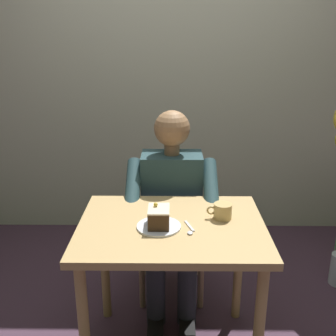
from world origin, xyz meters
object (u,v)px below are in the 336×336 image
at_px(dessert_spoon, 190,230).
at_px(dining_table, 171,244).
at_px(chair, 172,219).
at_px(seated_person, 172,209).
at_px(cake_slice, 159,217).
at_px(coffee_cup, 222,211).

bearing_deg(dessert_spoon, dining_table, -37.12).
bearing_deg(dining_table, chair, -90.00).
xyz_separation_m(seated_person, dessert_spoon, (-0.08, 0.51, 0.14)).
height_order(dining_table, cake_slice, cake_slice).
relative_size(chair, dessert_spoon, 6.21).
bearing_deg(coffee_cup, dining_table, 14.82).
xyz_separation_m(seated_person, cake_slice, (0.06, 0.48, 0.19)).
bearing_deg(coffee_cup, chair, -65.83).
distance_m(dining_table, dessert_spoon, 0.16).
height_order(seated_person, coffee_cup, seated_person).
height_order(dining_table, dessert_spoon, dessert_spoon).
distance_m(dining_table, coffee_cup, 0.30).
bearing_deg(cake_slice, chair, -95.25).
bearing_deg(chair, dining_table, 90.00).
distance_m(cake_slice, coffee_cup, 0.33).
distance_m(dining_table, seated_person, 0.45).
distance_m(chair, seated_person, 0.23).
height_order(seated_person, dessert_spoon, seated_person).
relative_size(cake_slice, dessert_spoon, 0.92).
relative_size(chair, cake_slice, 6.78).
xyz_separation_m(chair, cake_slice, (0.06, 0.66, 0.33)).
bearing_deg(dining_table, seated_person, -90.00).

